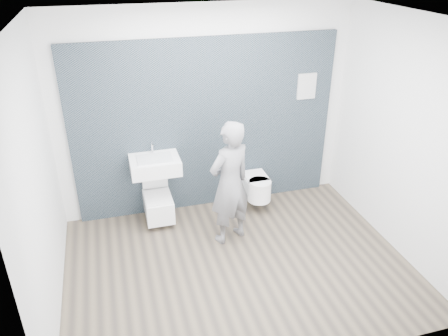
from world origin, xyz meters
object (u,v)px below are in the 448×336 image
object	(u,v)px
washbasin	(155,165)
toilet_square	(158,205)
toilet_rounded	(257,187)
visitor	(230,183)

from	to	relation	value
washbasin	toilet_square	size ratio (longest dim) A/B	0.90
washbasin	toilet_rounded	bearing A→B (deg)	-1.78
visitor	toilet_rounded	bearing A→B (deg)	-155.97
toilet_square	toilet_rounded	xyz separation A→B (m)	(1.41, -0.02, 0.08)
toilet_rounded	visitor	size ratio (longest dim) A/B	0.35
toilet_square	visitor	world-z (taller)	visitor
toilet_square	washbasin	bearing A→B (deg)	90.00
toilet_square	visitor	bearing A→B (deg)	-37.86
toilet_square	visitor	distance (m)	1.18
washbasin	toilet_rounded	size ratio (longest dim) A/B	1.13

